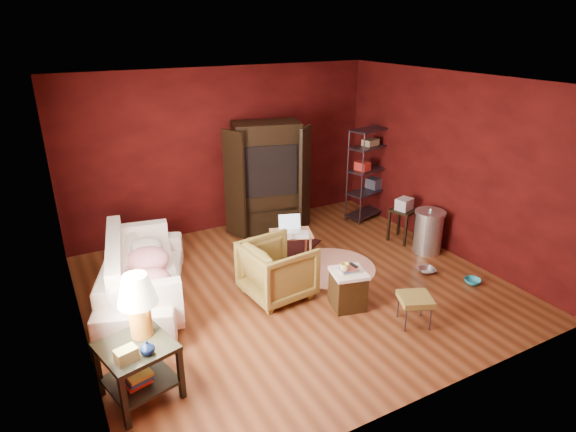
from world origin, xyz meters
The scene contains 18 objects.
room centered at (-0.04, -0.01, 1.40)m, with size 5.54×5.04×2.84m.
sofa centered at (-1.93, 0.63, 0.46)m, with size 2.33×0.68×0.91m, color white.
armchair centered at (-0.32, -0.09, 0.43)m, with size 0.83×0.78×0.85m, color black.
pet_bowl_steel centered at (1.92, -0.59, 0.13)m, with size 0.26×0.06×0.26m, color silver.
pet_bowl_turquoise centered at (2.26, -1.15, 0.11)m, with size 0.23×0.07×0.23m, color teal.
vase centered at (-2.31, -1.33, 0.68)m, with size 0.14×0.15×0.14m, color #0B183B.
mug centered at (0.25, -0.82, 0.64)m, with size 0.12×0.09×0.12m, color #F9E57A.
side_table centered at (-2.33, -1.07, 0.77)m, with size 0.78×0.78×1.28m.
sofa_cushions centered at (-1.97, 0.62, 0.41)m, with size 1.14×2.10×0.84m.
hamper centered at (0.35, -0.78, 0.27)m, with size 0.51×0.51×0.60m.
footstool centered at (0.84, -1.48, 0.34)m, with size 0.50×0.50×0.39m.
rug_round centered at (0.76, 0.21, 0.01)m, with size 1.40×1.40×0.01m.
rug_oriental centered at (0.36, 1.11, 0.02)m, with size 1.53×1.39×0.01m.
laptop_desk centered at (0.28, 0.62, 0.47)m, with size 0.72×0.63×0.76m.
tv_armoire centered at (0.57, 1.99, 1.00)m, with size 1.47×1.02×1.92m.
wire_shelving centered at (2.47, 1.62, 0.94)m, with size 0.90×0.56×1.71m.
small_stand centered at (2.35, 0.48, 0.56)m, with size 0.47×0.47×0.76m.
trash_can centered at (2.42, -0.05, 0.36)m, with size 0.63×0.63×0.76m.
Camera 1 is at (-2.91, -5.15, 3.48)m, focal length 30.00 mm.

